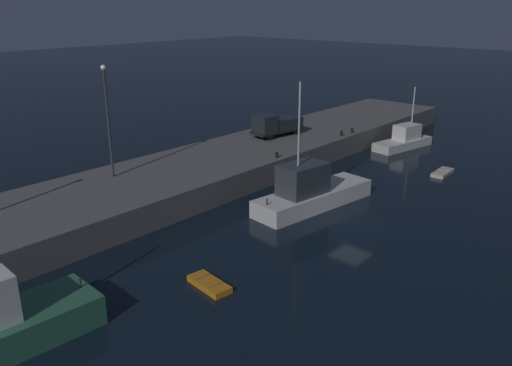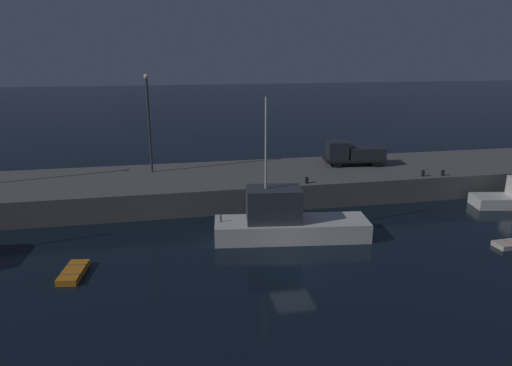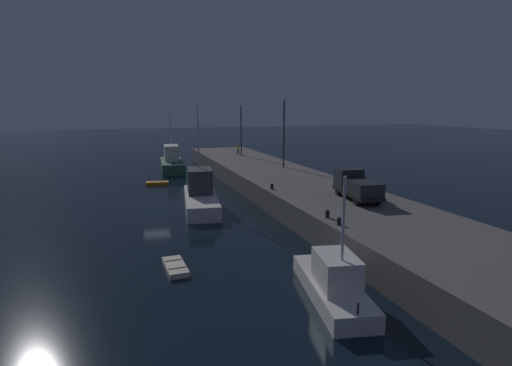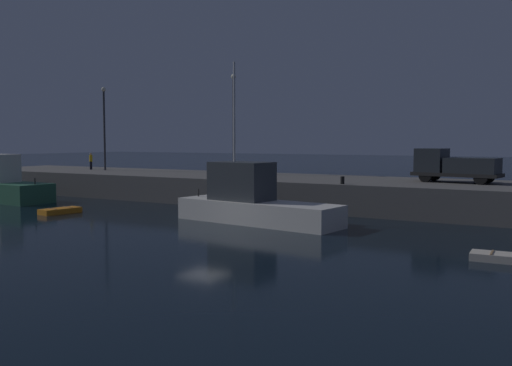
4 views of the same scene
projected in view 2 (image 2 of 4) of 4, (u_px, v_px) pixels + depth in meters
ground_plane at (293, 265)px, 28.43m from camera, size 320.00×320.00×0.00m
pier_quay at (249, 184)px, 42.07m from camera, size 73.31×10.04×2.11m
fishing_boat_white at (286, 221)px, 32.22m from camera, size 11.07×4.31×9.93m
rowboat_white_mid at (74, 272)px, 27.12m from camera, size 1.54×2.93×0.41m
lamp_post_east at (149, 117)px, 40.66m from camera, size 0.44×0.44×8.76m
utility_truck at (353, 153)px, 44.21m from camera, size 6.14×2.81×2.38m
bollard_west at (443, 173)px, 40.76m from camera, size 0.28×0.28×0.50m
bollard_central at (307, 180)px, 38.40m from camera, size 0.28×0.28×0.51m
bollard_east at (423, 173)px, 40.53m from camera, size 0.28×0.28×0.54m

